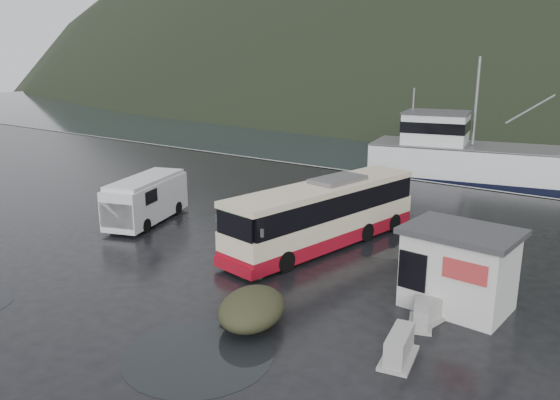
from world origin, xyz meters
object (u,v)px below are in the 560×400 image
Objects in this scene: ticket_kiosk at (455,307)px; jersey_barrier_b at (420,325)px; dome_tent at (252,324)px; white_van at (148,222)px; waste_bin_right at (255,274)px; jersey_barrier_a at (398,360)px; coach_bus at (324,245)px; waste_bin_left at (269,266)px; jersey_barrier_c at (431,320)px; fishing_trawler at (509,171)px.

ticket_kiosk is 2.05m from jersey_barrier_b.
jersey_barrier_b is (-0.48, -1.99, 0.00)m from ticket_kiosk.
white_van is at bearing 154.27° from dome_tent.
white_van is at bearing 171.47° from jersey_barrier_b.
jersey_barrier_b is (7.08, -0.12, 0.00)m from waste_bin_right.
white_van is 9.51m from waste_bin_right.
dome_tent is 5.52m from jersey_barrier_b.
coach_bus is at bearing 134.31° from jersey_barrier_a.
jersey_barrier_a is at bearing -25.51° from waste_bin_left.
waste_bin_left is 0.84× the size of jersey_barrier_a.
jersey_barrier_c is (6.87, -4.27, 0.00)m from coach_bus.
coach_bus is at bearing 83.17° from waste_bin_left.
waste_bin_right is at bearing -33.91° from white_van.
jersey_barrier_c is (16.45, -1.91, 0.00)m from white_van.
white_van is 2.01× the size of dome_tent.
jersey_barrier_a is (16.62, -4.86, 0.00)m from white_van.
jersey_barrier_b is 0.55m from jersey_barrier_c.
white_van is 4.00× the size of jersey_barrier_b.
ticket_kiosk is 2.52× the size of jersey_barrier_b.
coach_bus reaches higher than waste_bin_right.
jersey_barrier_c is at bearing -93.02° from fishing_trawler.
fishing_trawler reaches higher than waste_bin_right.
waste_bin_right is 7.79m from ticket_kiosk.
jersey_barrier_a is (7.48, -3.57, 0.00)m from waste_bin_left.
fishing_trawler is (2.43, 23.05, 0.00)m from coach_bus.
jersey_barrier_a is 1.17× the size of jersey_barrier_c.
jersey_barrier_a is at bearing -88.58° from ticket_kiosk.
waste_bin_right is at bearing -85.95° from waste_bin_left.
jersey_barrier_a is 0.07× the size of fishing_trawler.
white_van is at bearing 163.72° from jersey_barrier_a.
dome_tent is (2.26, -8.07, 0.00)m from coach_bus.
ticket_kiosk reaches higher than jersey_barrier_a.
waste_bin_right reaches higher than jersey_barrier_b.
jersey_barrier_c is (0.15, 0.53, 0.00)m from jersey_barrier_b.
white_van reaches higher than waste_bin_left.
jersey_barrier_c reaches higher than jersey_barrier_b.
jersey_barrier_b is at bearing -9.20° from waste_bin_left.
fishing_trawler reaches higher than coach_bus.
waste_bin_right is 0.05× the size of fishing_trawler.
coach_bus is at bearing -5.89° from white_van.
jersey_barrier_a is (7.05, -7.22, 0.00)m from coach_bus.
ticket_kiosk is 0.15× the size of fishing_trawler.
coach_bus reaches higher than dome_tent.
ticket_kiosk reaches higher than waste_bin_right.
dome_tent is at bearing -169.93° from jersey_barrier_a.
white_van reaches higher than dome_tent.
dome_tent is 5.97m from jersey_barrier_c.
fishing_trawler is at bearing 98.74° from jersey_barrier_b.
coach_bus reaches higher than waste_bin_left.
jersey_barrier_b is 28.18m from fishing_trawler.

